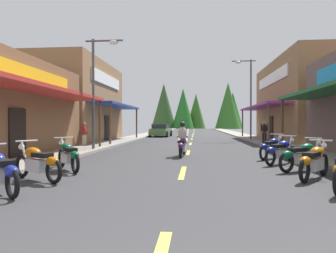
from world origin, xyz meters
name	(u,v)px	position (x,y,z in m)	size (l,w,h in m)	color
ground	(193,137)	(0.00, 32.99, -0.05)	(9.42, 95.98, 0.10)	#38383A
sidewalk_left	(142,136)	(-5.80, 32.99, 0.06)	(2.18, 95.98, 0.12)	gray
sidewalk_right	(245,136)	(5.80, 32.99, 0.06)	(2.18, 95.98, 0.12)	gray
centerline_dashes	(193,135)	(0.00, 38.39, 0.01)	(0.16, 74.30, 0.01)	#E0C64C
storefront_left_far	(57,102)	(-11.13, 22.93, 3.21)	(10.35, 10.27, 6.43)	olive
storefront_right_far	(321,101)	(10.92, 25.51, 3.40)	(9.93, 13.19, 6.80)	olive
streetlamp_left	(99,78)	(-4.80, 14.76, 3.92)	(2.03, 0.30, 6.01)	#474C51
streetlamp_right	(248,89)	(4.83, 25.49, 4.46)	(2.03, 0.30, 6.98)	#474C51
motorcycle_parked_right_2	(314,161)	(3.54, 7.44, 0.49)	(1.41, 1.74, 1.04)	black
motorcycle_parked_right_3	(302,155)	(3.70, 8.80, 0.49)	(1.83, 1.28, 1.04)	black
motorcycle_parked_right_4	(281,151)	(3.48, 10.33, 0.49)	(1.56, 1.61, 1.04)	black
motorcycle_parked_right_5	(272,147)	(3.55, 11.99, 0.49)	(1.42, 1.73, 1.04)	black
motorcycle_parked_left_0	(0,170)	(-3.76, 5.14, 0.49)	(1.74, 1.40, 1.04)	black
motorcycle_parked_left_1	(38,162)	(-3.70, 6.55, 0.49)	(1.89, 1.18, 1.04)	black
motorcycle_parked_left_2	(68,155)	(-3.62, 8.24, 0.49)	(1.44, 1.71, 1.04)	black
rider_cruising_lead	(182,142)	(-0.21, 12.52, 0.66)	(0.60, 2.14, 1.57)	black
pedestrian_by_shop	(264,131)	(5.21, 20.78, 0.97)	(0.55, 0.34, 1.67)	black
pedestrian_browsing	(84,133)	(-6.46, 16.95, 0.90)	(0.36, 0.54, 1.56)	#B2A599
parked_car_curbside	(161,130)	(-3.51, 32.13, 0.69)	(2.28, 4.41, 1.40)	#4C723F
treeline_backdrop	(197,108)	(0.73, 81.57, 5.75)	(25.17, 10.66, 12.60)	#2E4F23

